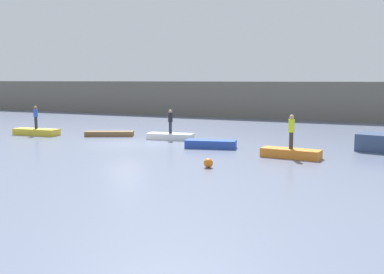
{
  "coord_description": "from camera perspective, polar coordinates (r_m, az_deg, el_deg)",
  "views": [
    {
      "loc": [
        16.14,
        -25.03,
        4.19
      ],
      "look_at": [
        4.21,
        1.31,
        0.52
      ],
      "focal_mm": 42.49,
      "sensor_mm": 36.0,
      "label": 1
    }
  ],
  "objects": [
    {
      "name": "person_blue_shirt",
      "position": [
        36.27,
        -19.03,
        2.52
      ],
      "size": [
        0.32,
        0.32,
        1.74
      ],
      "color": "#232838",
      "rests_on": "rowboat_yellow"
    },
    {
      "name": "person_dark_shirt",
      "position": [
        31.84,
        -2.74,
        2.13
      ],
      "size": [
        0.32,
        0.32,
        1.68
      ],
      "color": "#232838",
      "rests_on": "rowboat_white"
    },
    {
      "name": "ground_plane",
      "position": [
        30.08,
        -8.37,
        -0.86
      ],
      "size": [
        120.0,
        120.0,
        0.0
      ],
      "primitive_type": "plane",
      "color": "slate"
    },
    {
      "name": "embankment_wall",
      "position": [
        50.21,
        5.61,
        4.68
      ],
      "size": [
        80.0,
        1.2,
        3.98
      ],
      "primitive_type": "cube",
      "color": "#666056",
      "rests_on": "ground_plane"
    },
    {
      "name": "rowboat_white",
      "position": [
        31.97,
        -2.72,
        0.07
      ],
      "size": [
        3.35,
        1.56,
        0.43
      ],
      "primitive_type": "cube",
      "rotation": [
        0.0,
        0.0,
        0.14
      ],
      "color": "white",
      "rests_on": "ground_plane"
    },
    {
      "name": "mooring_buoy",
      "position": [
        21.75,
        2.06,
        -3.28
      ],
      "size": [
        0.45,
        0.45,
        0.45
      ],
      "primitive_type": "sphere",
      "color": "orange",
      "rests_on": "ground_plane"
    },
    {
      "name": "rowboat_yellow",
      "position": [
        36.38,
        -18.95,
        0.6
      ],
      "size": [
        3.7,
        1.32,
        0.48
      ],
      "primitive_type": "cube",
      "rotation": [
        0.0,
        0.0,
        0.07
      ],
      "color": "gold",
      "rests_on": "ground_plane"
    },
    {
      "name": "rowboat_brown",
      "position": [
        34.35,
        -10.32,
        0.41
      ],
      "size": [
        3.63,
        2.37,
        0.37
      ],
      "primitive_type": "cube",
      "rotation": [
        0.0,
        0.0,
        0.44
      ],
      "color": "brown",
      "rests_on": "ground_plane"
    },
    {
      "name": "person_hiviz_shirt",
      "position": [
        24.87,
        12.38,
        0.9
      ],
      "size": [
        0.32,
        0.32,
        1.84
      ],
      "color": "#38332D",
      "rests_on": "rowboat_orange"
    },
    {
      "name": "rowboat_orange",
      "position": [
        25.04,
        12.3,
        -2.01
      ],
      "size": [
        3.24,
        1.3,
        0.49
      ],
      "primitive_type": "cube",
      "rotation": [
        0.0,
        0.0,
        -0.09
      ],
      "color": "orange",
      "rests_on": "ground_plane"
    },
    {
      "name": "rowboat_blue",
      "position": [
        28.0,
        2.37,
        -0.88
      ],
      "size": [
        3.27,
        1.81,
        0.49
      ],
      "primitive_type": "cube",
      "rotation": [
        0.0,
        0.0,
        0.23
      ],
      "color": "#2B4CAD",
      "rests_on": "ground_plane"
    }
  ]
}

